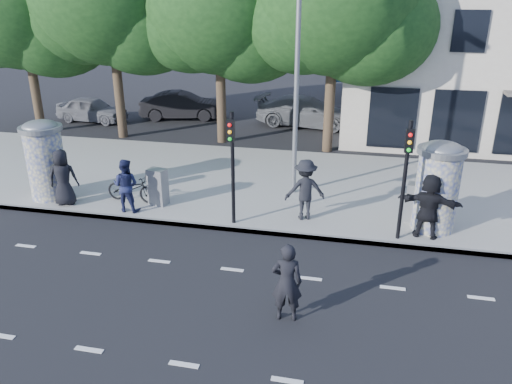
% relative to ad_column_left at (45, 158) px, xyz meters
% --- Properties ---
extents(ground, '(120.00, 120.00, 0.00)m').
position_rel_ad_column_left_xyz_m(ground, '(7.20, -4.50, -1.54)').
color(ground, black).
rests_on(ground, ground).
extents(sidewalk, '(40.00, 8.00, 0.15)m').
position_rel_ad_column_left_xyz_m(sidewalk, '(7.20, 3.00, -1.46)').
color(sidewalk, gray).
rests_on(sidewalk, ground).
extents(curb, '(40.00, 0.10, 0.16)m').
position_rel_ad_column_left_xyz_m(curb, '(7.20, -0.95, -1.46)').
color(curb, slate).
rests_on(curb, ground).
extents(lane_dash_near, '(32.00, 0.12, 0.01)m').
position_rel_ad_column_left_xyz_m(lane_dash_near, '(7.20, -6.70, -1.53)').
color(lane_dash_near, silver).
rests_on(lane_dash_near, ground).
extents(lane_dash_far, '(32.00, 0.12, 0.01)m').
position_rel_ad_column_left_xyz_m(lane_dash_far, '(7.20, -3.10, -1.53)').
color(lane_dash_far, silver).
rests_on(lane_dash_far, ground).
extents(ad_column_left, '(1.36, 1.36, 2.65)m').
position_rel_ad_column_left_xyz_m(ad_column_left, '(0.00, 0.00, 0.00)').
color(ad_column_left, beige).
rests_on(ad_column_left, sidewalk).
extents(ad_column_right, '(1.36, 1.36, 2.65)m').
position_rel_ad_column_left_xyz_m(ad_column_right, '(12.40, 0.20, 0.00)').
color(ad_column_right, beige).
rests_on(ad_column_right, sidewalk).
extents(traffic_pole_near, '(0.22, 0.31, 3.40)m').
position_rel_ad_column_left_xyz_m(traffic_pole_near, '(6.60, -0.71, 0.69)').
color(traffic_pole_near, black).
rests_on(traffic_pole_near, sidewalk).
extents(traffic_pole_far, '(0.22, 0.31, 3.40)m').
position_rel_ad_column_left_xyz_m(traffic_pole_far, '(11.40, -0.71, 0.69)').
color(traffic_pole_far, black).
rests_on(traffic_pole_far, sidewalk).
extents(street_lamp, '(0.25, 0.93, 8.00)m').
position_rel_ad_column_left_xyz_m(street_lamp, '(8.00, 2.13, 3.26)').
color(street_lamp, slate).
rests_on(street_lamp, sidewalk).
extents(tree_far_left, '(7.20, 7.20, 9.26)m').
position_rel_ad_column_left_xyz_m(tree_far_left, '(-5.80, 8.00, 4.65)').
color(tree_far_left, '#38281C').
rests_on(tree_far_left, ground).
extents(tree_near_left, '(6.80, 6.80, 8.97)m').
position_rel_ad_column_left_xyz_m(tree_near_left, '(3.70, 8.20, 4.53)').
color(tree_near_left, '#38281C').
rests_on(tree_near_left, ground).
extents(tree_center, '(7.00, 7.00, 9.30)m').
position_rel_ad_column_left_xyz_m(tree_center, '(8.70, 7.80, 4.77)').
color(tree_center, '#38281C').
rests_on(tree_center, ground).
extents(ped_a, '(1.04, 0.84, 1.85)m').
position_rel_ad_column_left_xyz_m(ped_a, '(0.88, -0.47, -0.46)').
color(ped_a, black).
rests_on(ped_a, sidewalk).
extents(ped_c, '(0.84, 0.66, 1.71)m').
position_rel_ad_column_left_xyz_m(ped_c, '(3.08, -0.50, -0.53)').
color(ped_c, '#1A1F42').
rests_on(ped_c, sidewalk).
extents(ped_d, '(1.37, 1.03, 1.89)m').
position_rel_ad_column_left_xyz_m(ped_d, '(8.64, 0.12, -0.44)').
color(ped_d, black).
rests_on(ped_d, sidewalk).
extents(ped_f, '(1.84, 0.94, 1.90)m').
position_rel_ad_column_left_xyz_m(ped_f, '(12.16, -0.38, -0.44)').
color(ped_f, black).
rests_on(ped_f, sidewalk).
extents(man_road, '(0.71, 0.52, 1.82)m').
position_rel_ad_column_left_xyz_m(man_road, '(8.87, -4.83, -0.63)').
color(man_road, black).
rests_on(man_road, ground).
extents(bicycle, '(0.73, 1.80, 0.93)m').
position_rel_ad_column_left_xyz_m(bicycle, '(2.89, 0.23, -0.92)').
color(bicycle, black).
rests_on(bicycle, sidewalk).
extents(cabinet_left, '(0.65, 0.53, 1.20)m').
position_rel_ad_column_left_xyz_m(cabinet_left, '(3.83, 0.21, -0.79)').
color(cabinet_left, gray).
rests_on(cabinet_left, sidewalk).
extents(cabinet_right, '(0.64, 0.51, 1.20)m').
position_rel_ad_column_left_xyz_m(cabinet_right, '(11.93, 0.62, -0.79)').
color(cabinet_right, gray).
rests_on(cabinet_right, sidewalk).
extents(car_left, '(1.90, 4.01, 1.33)m').
position_rel_ad_column_left_xyz_m(car_left, '(-4.36, 10.57, -0.87)').
color(car_left, slate).
rests_on(car_left, ground).
extents(car_mid, '(2.52, 4.78, 1.50)m').
position_rel_ad_column_left_xyz_m(car_mid, '(0.26, 12.19, -0.79)').
color(car_mid, black).
rests_on(car_mid, ground).
extents(car_right, '(2.82, 5.51, 1.53)m').
position_rel_ad_column_left_xyz_m(car_right, '(7.20, 12.11, -0.77)').
color(car_right, slate).
rests_on(car_right, ground).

